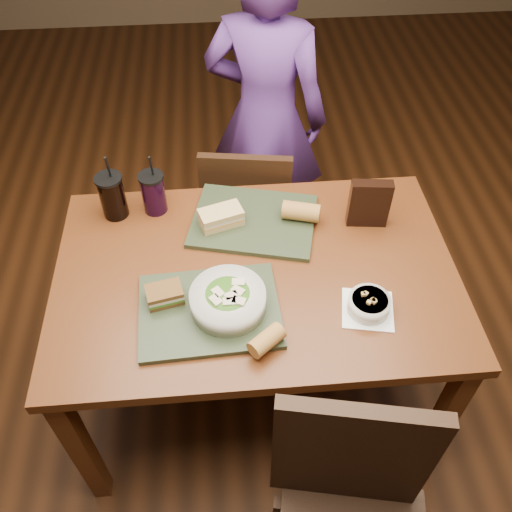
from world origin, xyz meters
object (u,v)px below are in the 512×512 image
at_px(dining_table, 256,288).
at_px(sandwich_far, 221,217).
at_px(cup_cola, 112,196).
at_px(diner, 266,118).
at_px(baguette_far, 301,211).
at_px(chair_far, 245,213).
at_px(baguette_near, 267,340).
at_px(sandwich_near, 165,295).
at_px(chip_bag, 369,204).
at_px(tray_near, 209,311).
at_px(tray_far, 254,221).
at_px(cup_berry, 153,193).
at_px(salad_bowl, 228,299).
at_px(soup_bowl, 369,304).

relative_size(dining_table, sandwich_far, 7.97).
bearing_deg(cup_cola, dining_table, -33.29).
bearing_deg(diner, baguette_far, 114.95).
relative_size(diner, baguette_far, 11.51).
bearing_deg(chair_far, baguette_near, -89.73).
relative_size(sandwich_near, chip_bag, 0.67).
distance_m(dining_table, tray_near, 0.24).
height_order(chair_far, tray_far, chair_far).
bearing_deg(tray_far, baguette_near, -90.67).
height_order(dining_table, baguette_near, baguette_near).
relative_size(baguette_near, cup_berry, 0.45).
relative_size(tray_far, salad_bowl, 1.85).
relative_size(cup_cola, cup_berry, 1.07).
relative_size(salad_bowl, baguette_near, 2.13).
height_order(salad_bowl, sandwich_far, salad_bowl).
bearing_deg(baguette_near, chip_bag, 50.89).
bearing_deg(baguette_near, dining_table, 90.86).
bearing_deg(soup_bowl, tray_near, 176.27).
bearing_deg(baguette_far, diner, 94.75).
xyz_separation_m(sandwich_near, sandwich_far, (0.18, 0.32, 0.00)).
bearing_deg(dining_table, chair_far, 89.96).
xyz_separation_m(baguette_near, cup_cola, (-0.48, 0.61, 0.04)).
bearing_deg(chair_far, baguette_far, -64.71).
bearing_deg(baguette_far, cup_berry, 167.86).
distance_m(tray_near, salad_bowl, 0.07).
distance_m(sandwich_far, chip_bag, 0.51).
distance_m(tray_near, tray_far, 0.41).
bearing_deg(cup_berry, tray_near, -69.48).
bearing_deg(chip_bag, tray_near, -141.41).
distance_m(sandwich_near, baguette_far, 0.56).
height_order(dining_table, tray_far, tray_far).
bearing_deg(chair_far, salad_bowl, -97.53).
height_order(baguette_near, cup_berry, cup_berry).
bearing_deg(tray_near, baguette_far, 48.32).
bearing_deg(salad_bowl, baguette_near, -55.30).
relative_size(chair_far, soup_bowl, 4.63).
bearing_deg(chip_bag, dining_table, -147.99).
xyz_separation_m(baguette_far, chip_bag, (0.23, -0.02, 0.04)).
bearing_deg(chair_far, cup_berry, -142.22).
bearing_deg(tray_far, salad_bowl, -105.92).
xyz_separation_m(chair_far, chip_bag, (0.40, -0.39, 0.38)).
relative_size(diner, soup_bowl, 8.23).
height_order(soup_bowl, cup_berry, cup_berry).
bearing_deg(chip_bag, tray_far, -178.15).
height_order(chair_far, salad_bowl, salad_bowl).
distance_m(dining_table, salad_bowl, 0.23).
bearing_deg(diner, chip_bag, 132.40).
relative_size(salad_bowl, cup_cola, 0.89).
xyz_separation_m(sandwich_near, baguette_far, (0.46, 0.32, 0.01)).
relative_size(diner, chip_bag, 8.24).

